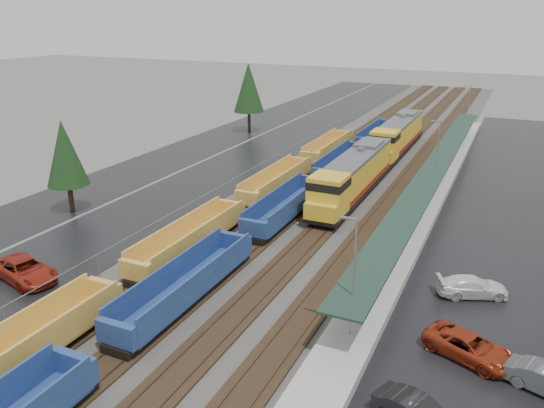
{
  "coord_description": "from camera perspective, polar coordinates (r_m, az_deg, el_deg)",
  "views": [
    {
      "loc": [
        16.56,
        -6.06,
        18.46
      ],
      "look_at": [
        -2.59,
        35.04,
        2.0
      ],
      "focal_mm": 35.0,
      "sensor_mm": 36.0,
      "label": 1
    }
  ],
  "objects": [
    {
      "name": "station_platform",
      "position": [
        59.22,
        16.97,
        1.64
      ],
      "size": [
        3.0,
        80.0,
        8.0
      ],
      "color": "#9E9B93",
      "rests_on": "ground"
    },
    {
      "name": "well_string_blue",
      "position": [
        42.91,
        -2.95,
        -3.83
      ],
      "size": [
        2.66,
        99.11,
        2.36
      ],
      "color": "navy",
      "rests_on": "ground"
    },
    {
      "name": "locomotive_trail",
      "position": [
        75.01,
        13.32,
        7.16
      ],
      "size": [
        3.21,
        21.14,
        4.79
      ],
      "color": "black",
      "rests_on": "ground"
    },
    {
      "name": "east_commuter_lot",
      "position": [
        59.07,
        26.0,
        -0.35
      ],
      "size": [
        16.0,
        100.0,
        0.02
      ],
      "primitive_type": "cube",
      "color": "black",
      "rests_on": "ground"
    },
    {
      "name": "parked_car_east_b",
      "position": [
        32.83,
        20.46,
        -14.22
      ],
      "size": [
        4.09,
        5.61,
        1.42
      ],
      "primitive_type": "imported",
      "rotation": [
        0.0,
        0.0,
        1.19
      ],
      "color": "maroon",
      "rests_on": "ground"
    },
    {
      "name": "parked_car_east_c",
      "position": [
        39.33,
        20.75,
        -8.33
      ],
      "size": [
        3.68,
        5.14,
        1.38
      ],
      "primitive_type": "imported",
      "rotation": [
        0.0,
        0.0,
        1.98
      ],
      "color": "white",
      "rests_on": "ground"
    },
    {
      "name": "west_road",
      "position": [
        80.2,
        -7.04,
        6.5
      ],
      "size": [
        9.0,
        160.0,
        0.02
      ],
      "primitive_type": "cube",
      "color": "black",
      "rests_on": "ground"
    },
    {
      "name": "trackbed",
      "position": [
        70.52,
        10.57,
        4.57
      ],
      "size": [
        14.6,
        160.0,
        0.22
      ],
      "color": "black",
      "rests_on": "ground"
    },
    {
      "name": "parked_car_west_c",
      "position": [
        42.74,
        -25.08,
        -6.47
      ],
      "size": [
        3.94,
        6.29,
        1.62
      ],
      "primitive_type": "imported",
      "rotation": [
        0.0,
        0.0,
        1.34
      ],
      "color": "maroon",
      "rests_on": "ground"
    },
    {
      "name": "west_parking_lot",
      "position": [
        75.5,
        -0.54,
        5.81
      ],
      "size": [
        10.0,
        160.0,
        0.02
      ],
      "primitive_type": "cube",
      "color": "black",
      "rests_on": "ground"
    },
    {
      "name": "ballast_strip",
      "position": [
        70.55,
        10.56,
        4.48
      ],
      "size": [
        20.0,
        160.0,
        0.08
      ],
      "primitive_type": "cube",
      "color": "#302D2B",
      "rests_on": "ground"
    },
    {
      "name": "well_string_yellow",
      "position": [
        43.39,
        -8.77,
        -3.8
      ],
      "size": [
        2.61,
        81.78,
        2.31
      ],
      "color": "gold",
      "rests_on": "ground"
    },
    {
      "name": "tree_west_far",
      "position": [
        86.48,
        -2.53,
        12.4
      ],
      "size": [
        4.84,
        4.84,
        11.0
      ],
      "color": "#332316",
      "rests_on": "ground"
    },
    {
      "name": "locomotive_lead",
      "position": [
        55.23,
        8.63,
        2.96
      ],
      "size": [
        3.21,
        21.14,
        4.79
      ],
      "color": "black",
      "rests_on": "ground"
    },
    {
      "name": "chainlink_fence",
      "position": [
        71.58,
        2.92,
        6.31
      ],
      "size": [
        0.08,
        160.04,
        2.02
      ],
      "color": "gray",
      "rests_on": "ground"
    },
    {
      "name": "tree_west_near",
      "position": [
        54.29,
        -21.39,
        5.1
      ],
      "size": [
        3.96,
        3.96,
        9.0
      ],
      "color": "#332316",
      "rests_on": "ground"
    }
  ]
}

